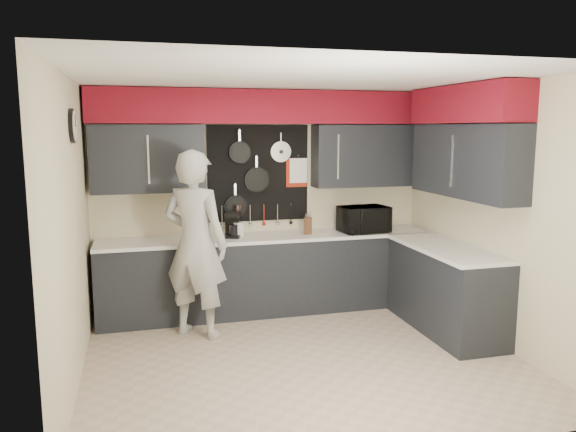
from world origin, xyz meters
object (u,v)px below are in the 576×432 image
object	(u,v)px
microwave	(364,219)
utensil_crock	(238,229)
person	(195,244)
knife_block	(308,226)
coffee_maker	(233,224)

from	to	relation	value
microwave	utensil_crock	world-z (taller)	microwave
person	microwave	bearing A→B (deg)	-131.15
utensil_crock	knife_block	bearing A→B (deg)	-5.50
microwave	person	bearing A→B (deg)	-173.48
coffee_maker	person	size ratio (longest dim) A/B	0.15
utensil_crock	person	bearing A→B (deg)	-132.80
microwave	coffee_maker	bearing A→B (deg)	170.15
microwave	person	distance (m)	2.11
coffee_maker	person	distance (m)	0.75
microwave	knife_block	distance (m)	0.69
microwave	person	xyz separation A→B (m)	(-2.06, -0.47, -0.10)
knife_block	person	xyz separation A→B (m)	(-1.37, -0.52, -0.04)
person	knife_block	bearing A→B (deg)	-123.27
knife_block	utensil_crock	distance (m)	0.82
knife_block	person	size ratio (longest dim) A/B	0.10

